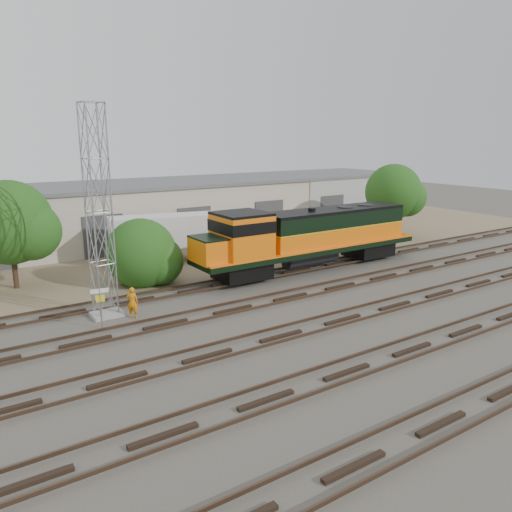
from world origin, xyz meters
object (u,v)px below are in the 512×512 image
semi_trailer (191,231)px  signal_tower (99,217)px  worker (132,302)px  locomotive (308,236)px

semi_trailer → signal_tower: bearing=-124.6°
signal_tower → semi_trailer: size_ratio=0.93×
semi_trailer → worker: bearing=-117.6°
locomotive → signal_tower: size_ratio=1.65×
signal_tower → worker: size_ratio=6.57×
signal_tower → semi_trailer: signal_tower is taller
locomotive → signal_tower: 15.31m
locomotive → semi_trailer: locomotive is taller
locomotive → semi_trailer: (-5.52, 7.47, -0.24)m
locomotive → signal_tower: bearing=-175.2°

